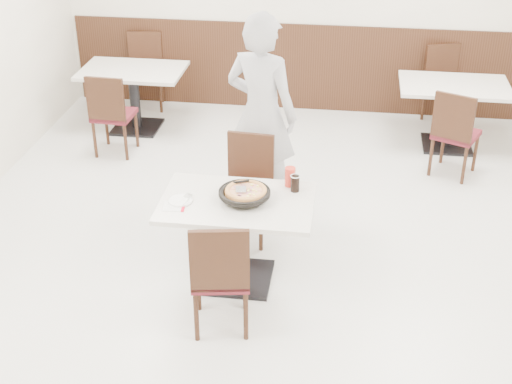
# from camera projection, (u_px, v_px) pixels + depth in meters

# --- Properties ---
(floor) EXTENTS (7.00, 7.00, 0.00)m
(floor) POSITION_uv_depth(u_px,v_px,m) (270.00, 257.00, 6.23)
(floor) COLOR silver
(floor) RESTS_ON ground
(wainscot_back) EXTENTS (5.90, 0.03, 1.10)m
(wainscot_back) POSITION_uv_depth(u_px,v_px,m) (304.00, 68.00, 8.99)
(wainscot_back) COLOR black
(wainscot_back) RESTS_ON floor
(main_table) EXTENTS (1.22, 0.83, 0.75)m
(main_table) POSITION_uv_depth(u_px,v_px,m) (238.00, 241.00, 5.76)
(main_table) COLOR beige
(main_table) RESTS_ON floor
(chair_near) EXTENTS (0.48, 0.48, 0.95)m
(chair_near) POSITION_uv_depth(u_px,v_px,m) (221.00, 272.00, 5.20)
(chair_near) COLOR black
(chair_near) RESTS_ON floor
(chair_far) EXTENTS (0.46, 0.46, 0.95)m
(chair_far) POSITION_uv_depth(u_px,v_px,m) (246.00, 191.00, 6.29)
(chair_far) COLOR black
(chair_far) RESTS_ON floor
(trivet) EXTENTS (0.11, 0.11, 0.04)m
(trivet) POSITION_uv_depth(u_px,v_px,m) (247.00, 196.00, 5.61)
(trivet) COLOR black
(trivet) RESTS_ON main_table
(pizza_pan) EXTENTS (0.35, 0.35, 0.01)m
(pizza_pan) POSITION_uv_depth(u_px,v_px,m) (245.00, 196.00, 5.56)
(pizza_pan) COLOR black
(pizza_pan) RESTS_ON trivet
(pizza) EXTENTS (0.34, 0.34, 0.02)m
(pizza) POSITION_uv_depth(u_px,v_px,m) (246.00, 193.00, 5.57)
(pizza) COLOR #D39047
(pizza) RESTS_ON pizza_pan
(pizza_server) EXTENTS (0.10, 0.11, 0.00)m
(pizza_server) POSITION_uv_depth(u_px,v_px,m) (241.00, 189.00, 5.55)
(pizza_server) COLOR white
(pizza_server) RESTS_ON pizza
(napkin) EXTENTS (0.18, 0.18, 0.00)m
(napkin) POSITION_uv_depth(u_px,v_px,m) (174.00, 206.00, 5.50)
(napkin) COLOR silver
(napkin) RESTS_ON main_table
(side_plate) EXTENTS (0.20, 0.20, 0.01)m
(side_plate) POSITION_uv_depth(u_px,v_px,m) (180.00, 201.00, 5.56)
(side_plate) COLOR white
(side_plate) RESTS_ON napkin
(fork) EXTENTS (0.05, 0.15, 0.00)m
(fork) POSITION_uv_depth(u_px,v_px,m) (188.00, 201.00, 5.54)
(fork) COLOR white
(fork) RESTS_ON side_plate
(cola_glass) EXTENTS (0.07, 0.07, 0.13)m
(cola_glass) POSITION_uv_depth(u_px,v_px,m) (295.00, 184.00, 5.69)
(cola_glass) COLOR black
(cola_glass) RESTS_ON main_table
(red_cup) EXTENTS (0.09, 0.09, 0.16)m
(red_cup) POSITION_uv_depth(u_px,v_px,m) (290.00, 177.00, 5.76)
(red_cup) COLOR red
(red_cup) RESTS_ON main_table
(diner_person) EXTENTS (0.81, 0.67, 1.92)m
(diner_person) POSITION_uv_depth(u_px,v_px,m) (261.00, 115.00, 6.57)
(diner_person) COLOR #B0B0B5
(diner_person) RESTS_ON floor
(bg_table_left) EXTENTS (1.26, 0.90, 0.75)m
(bg_table_left) POSITION_uv_depth(u_px,v_px,m) (135.00, 99.00, 8.51)
(bg_table_left) COLOR beige
(bg_table_left) RESTS_ON floor
(bg_chair_left_near) EXTENTS (0.44, 0.44, 0.95)m
(bg_chair_left_near) POSITION_uv_depth(u_px,v_px,m) (114.00, 113.00, 7.87)
(bg_chair_left_near) COLOR black
(bg_chair_left_near) RESTS_ON floor
(bg_chair_left_far) EXTENTS (0.50, 0.50, 0.95)m
(bg_chair_left_far) POSITION_uv_depth(u_px,v_px,m) (146.00, 72.00, 9.05)
(bg_chair_left_far) COLOR black
(bg_chair_left_far) RESTS_ON floor
(bg_table_right) EXTENTS (1.25, 0.87, 0.75)m
(bg_table_right) POSITION_uv_depth(u_px,v_px,m) (450.00, 116.00, 8.06)
(bg_table_right) COLOR beige
(bg_table_right) RESTS_ON floor
(bg_chair_right_near) EXTENTS (0.56, 0.56, 0.95)m
(bg_chair_right_near) POSITION_uv_depth(u_px,v_px,m) (457.00, 132.00, 7.41)
(bg_chair_right_near) COLOR black
(bg_chair_right_near) RESTS_ON floor
(bg_chair_right_far) EXTENTS (0.54, 0.54, 0.95)m
(bg_chair_right_far) POSITION_uv_depth(u_px,v_px,m) (446.00, 87.00, 8.58)
(bg_chair_right_far) COLOR black
(bg_chair_right_far) RESTS_ON floor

